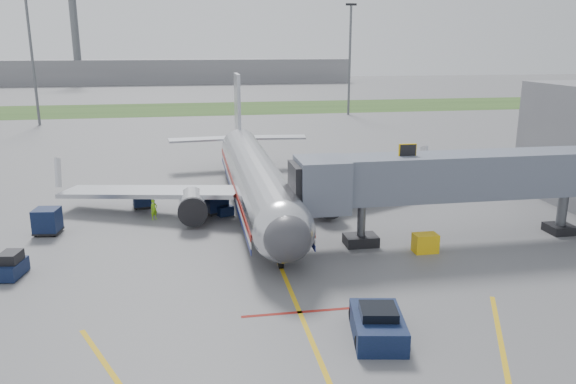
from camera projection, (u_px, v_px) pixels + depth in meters
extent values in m
plane|color=#565659|center=(286.00, 281.00, 32.48)|extent=(400.00, 400.00, 0.00)
cube|color=#2D4C1E|center=(214.00, 108.00, 118.16)|extent=(300.00, 25.00, 0.01)
cube|color=gold|center=(293.00, 295.00, 30.57)|extent=(0.25, 50.00, 0.01)
cube|color=maroon|center=(300.00, 312.00, 28.67)|extent=(6.00, 0.25, 0.01)
cylinder|color=silver|center=(255.00, 177.00, 46.06)|extent=(3.80, 28.00, 3.80)
sphere|color=silver|center=(283.00, 231.00, 32.74)|extent=(3.80, 3.80, 3.80)
sphere|color=#38383D|center=(287.00, 238.00, 31.50)|extent=(2.74, 2.74, 2.74)
cube|color=black|center=(285.00, 224.00, 32.21)|extent=(2.20, 1.20, 0.55)
cone|color=silver|center=(238.00, 143.00, 61.77)|extent=(3.80, 5.00, 3.80)
cube|color=#B7BAC1|center=(238.00, 107.00, 60.27)|extent=(0.35, 4.20, 7.00)
cube|color=#B7BAC1|center=(150.00, 192.00, 44.88)|extent=(15.10, 8.59, 1.13)
cube|color=#B7BAC1|center=(355.00, 183.00, 47.71)|extent=(15.10, 8.59, 1.13)
cylinder|color=silver|center=(192.00, 206.00, 42.69)|extent=(2.10, 3.60, 2.10)
cylinder|color=silver|center=(325.00, 199.00, 44.42)|extent=(2.10, 3.60, 2.10)
cube|color=maroon|center=(279.00, 180.00, 46.47)|extent=(0.05, 28.00, 0.45)
cube|color=navy|center=(279.00, 190.00, 46.71)|extent=(0.05, 28.00, 0.35)
cylinder|color=black|center=(281.00, 263.00, 34.30)|extent=(0.28, 0.70, 0.70)
cylinder|color=black|center=(224.00, 203.00, 46.69)|extent=(0.50, 1.00, 1.00)
cylinder|color=black|center=(286.00, 200.00, 47.55)|extent=(0.50, 1.00, 1.00)
cube|color=slate|center=(462.00, 175.00, 38.22)|extent=(20.00, 3.00, 3.00)
cube|color=slate|center=(322.00, 184.00, 36.64)|extent=(3.20, 3.60, 3.40)
cube|color=black|center=(304.00, 185.00, 36.44)|extent=(1.60, 3.00, 2.80)
cube|color=#E8B50D|center=(407.00, 151.00, 37.09)|extent=(1.20, 0.15, 1.00)
cylinder|color=#595B60|center=(361.00, 223.00, 37.84)|extent=(0.56, 0.56, 3.10)
cube|color=black|center=(361.00, 240.00, 38.15)|extent=(2.20, 1.60, 0.70)
cylinder|color=#595B60|center=(562.00, 212.00, 40.34)|extent=(0.70, 0.70, 3.10)
cube|color=black|center=(560.00, 229.00, 40.66)|extent=(1.80, 1.80, 0.60)
cylinder|color=#595B60|center=(33.00, 64.00, 91.56)|extent=(0.44, 0.44, 20.00)
cylinder|color=#595B60|center=(350.00, 61.00, 105.47)|extent=(0.44, 0.44, 20.00)
cube|color=black|center=(351.00, 4.00, 102.85)|extent=(2.00, 0.40, 0.40)
cube|color=slate|center=(173.00, 71.00, 191.63)|extent=(120.00, 14.00, 8.00)
cylinder|color=#595B60|center=(76.00, 41.00, 179.31)|extent=(2.40, 2.40, 28.00)
cube|color=#0B1A31|center=(378.00, 327.00, 26.03)|extent=(2.91, 4.08, 1.14)
cube|color=black|center=(378.00, 313.00, 25.84)|extent=(1.93, 1.93, 0.52)
cylinder|color=black|center=(361.00, 345.00, 24.77)|extent=(0.37, 0.86, 0.83)
cylinder|color=black|center=(403.00, 345.00, 24.76)|extent=(0.37, 0.86, 0.83)
cylinder|color=black|center=(354.00, 316.00, 27.38)|extent=(0.37, 0.86, 0.83)
cylinder|color=black|center=(393.00, 316.00, 27.37)|extent=(0.37, 0.86, 0.83)
cube|color=#0B1A31|center=(12.00, 269.00, 32.94)|extent=(1.47, 2.33, 0.87)
cube|color=black|center=(11.00, 257.00, 32.75)|extent=(1.26, 1.55, 0.61)
cylinder|color=black|center=(14.00, 278.00, 32.25)|extent=(0.26, 0.46, 0.44)
cylinder|color=black|center=(12.00, 268.00, 33.76)|extent=(0.26, 0.46, 0.44)
cylinder|color=black|center=(26.00, 268.00, 33.77)|extent=(0.26, 0.46, 0.44)
cube|color=#0B1A31|center=(47.00, 220.00, 40.23)|extent=(1.87, 1.87, 1.68)
cube|color=black|center=(48.00, 231.00, 40.44)|extent=(1.94, 1.94, 0.13)
cylinder|color=black|center=(36.00, 235.00, 39.79)|extent=(0.27, 0.33, 0.30)
cylinder|color=black|center=(54.00, 235.00, 39.86)|extent=(0.27, 0.33, 0.30)
cylinder|color=black|center=(43.00, 229.00, 41.05)|extent=(0.27, 0.33, 0.30)
cylinder|color=black|center=(61.00, 229.00, 41.11)|extent=(0.27, 0.33, 0.30)
cube|color=#0B1A31|center=(215.00, 201.00, 45.19)|extent=(2.23, 2.23, 1.69)
cube|color=black|center=(215.00, 211.00, 45.41)|extent=(2.30, 2.30, 0.13)
cylinder|color=black|center=(211.00, 214.00, 44.54)|extent=(0.34, 0.38, 0.31)
cylinder|color=black|center=(226.00, 212.00, 45.24)|extent=(0.34, 0.38, 0.31)
cylinder|color=black|center=(204.00, 210.00, 45.60)|extent=(0.34, 0.38, 0.31)
cylinder|color=black|center=(219.00, 208.00, 46.30)|extent=(0.34, 0.38, 0.31)
cube|color=#0B1A31|center=(142.00, 198.00, 46.75)|extent=(1.63, 1.63, 1.41)
cube|color=black|center=(142.00, 206.00, 46.92)|extent=(1.69, 1.69, 0.11)
cylinder|color=black|center=(136.00, 208.00, 46.26)|extent=(0.24, 0.29, 0.25)
cylinder|color=black|center=(150.00, 207.00, 46.62)|extent=(0.24, 0.29, 0.25)
cylinder|color=black|center=(135.00, 205.00, 47.25)|extent=(0.24, 0.29, 0.25)
cylinder|color=black|center=(148.00, 204.00, 47.61)|extent=(0.24, 0.29, 0.25)
cube|color=#0B1A31|center=(219.00, 207.00, 45.62)|extent=(2.29, 3.29, 0.77)
cube|color=black|center=(216.00, 197.00, 45.76)|extent=(2.05, 3.46, 1.20)
cylinder|color=black|center=(220.00, 213.00, 44.53)|extent=(0.36, 0.51, 0.48)
cylinder|color=black|center=(230.00, 212.00, 44.98)|extent=(0.36, 0.51, 0.48)
cylinder|color=black|center=(208.00, 207.00, 46.33)|extent=(0.36, 0.51, 0.48)
cylinder|color=black|center=(218.00, 205.00, 46.78)|extent=(0.36, 0.51, 0.48)
cube|color=#E8B50D|center=(425.00, 243.00, 36.80)|extent=(1.56, 1.04, 1.25)
cylinder|color=black|center=(417.00, 250.00, 36.83)|extent=(0.21, 0.31, 0.31)
cylinder|color=black|center=(432.00, 249.00, 37.01)|extent=(0.21, 0.31, 0.31)
imported|color=#82CB17|center=(154.00, 210.00, 43.57)|extent=(0.70, 0.66, 1.61)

